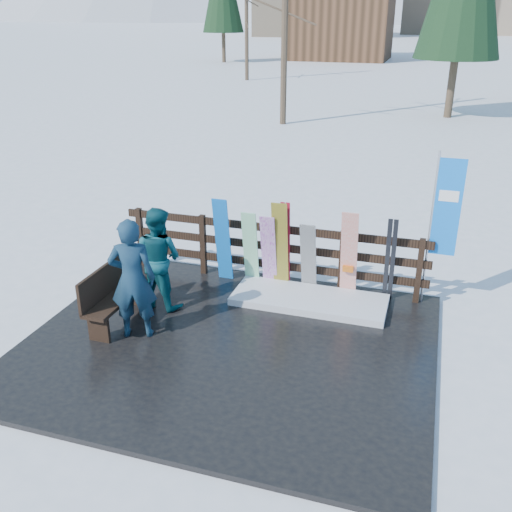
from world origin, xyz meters
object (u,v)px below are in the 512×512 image
(snowboard_3, at_px, (269,252))
(bench, at_px, (113,292))
(rental_flag, at_px, (443,213))
(snowboard_5, at_px, (349,255))
(person_back, at_px, (158,258))
(snowboard_2, at_px, (280,246))
(person_front, at_px, (133,279))
(snowboard_1, at_px, (250,249))
(snowboard_0, at_px, (223,240))
(snowboard_4, at_px, (308,258))

(snowboard_3, bearing_deg, bench, -135.98)
(bench, relative_size, rental_flag, 0.58)
(snowboard_5, xyz_separation_m, person_back, (-2.95, -1.17, 0.06))
(snowboard_2, height_order, person_front, person_front)
(bench, xyz_separation_m, snowboard_5, (3.39, 1.91, 0.29))
(snowboard_5, height_order, rental_flag, rental_flag)
(snowboard_1, distance_m, snowboard_3, 0.34)
(snowboard_2, distance_m, person_front, 2.74)
(snowboard_0, xyz_separation_m, snowboard_3, (0.86, 0.00, -0.11))
(snowboard_3, bearing_deg, snowboard_0, -180.00)
(snowboard_4, bearing_deg, snowboard_1, -180.00)
(snowboard_3, height_order, snowboard_4, snowboard_3)
(snowboard_1, relative_size, person_back, 0.83)
(snowboard_1, xyz_separation_m, person_front, (-1.12, -2.17, 0.23))
(person_back, bearing_deg, person_front, 106.91)
(snowboard_1, height_order, rental_flag, rental_flag)
(snowboard_2, bearing_deg, person_back, -146.11)
(rental_flag, bearing_deg, snowboard_5, -169.17)
(snowboard_0, height_order, rental_flag, rental_flag)
(snowboard_4, relative_size, rental_flag, 0.53)
(bench, relative_size, snowboard_2, 0.90)
(snowboard_1, relative_size, snowboard_2, 0.86)
(snowboard_5, distance_m, person_back, 3.17)
(snowboard_4, distance_m, person_front, 3.09)
(snowboard_1, relative_size, snowboard_5, 0.87)
(bench, bearing_deg, snowboard_3, 44.02)
(snowboard_1, height_order, person_back, person_back)
(person_front, relative_size, person_back, 1.09)
(rental_flag, height_order, person_back, rental_flag)
(snowboard_4, height_order, rental_flag, rental_flag)
(bench, bearing_deg, person_back, 59.28)
(bench, xyz_separation_m, rental_flag, (4.80, 2.18, 1.09))
(snowboard_0, height_order, snowboard_3, snowboard_0)
(snowboard_3, distance_m, snowboard_4, 0.71)
(snowboard_1, distance_m, snowboard_4, 1.05)
(snowboard_4, bearing_deg, bench, -144.59)
(snowboard_0, relative_size, snowboard_5, 1.00)
(snowboard_3, bearing_deg, person_front, -123.89)
(snowboard_1, relative_size, person_front, 0.76)
(snowboard_1, distance_m, snowboard_2, 0.56)
(snowboard_5, distance_m, rental_flag, 1.65)
(snowboard_0, xyz_separation_m, person_back, (-0.68, -1.17, 0.05))
(bench, distance_m, snowboard_5, 3.90)
(snowboard_0, height_order, snowboard_1, snowboard_0)
(person_front, bearing_deg, rental_flag, -169.56)
(snowboard_0, xyz_separation_m, rental_flag, (3.67, 0.27, 0.80))
(snowboard_2, xyz_separation_m, snowboard_4, (0.51, 0.00, -0.16))
(rental_flag, bearing_deg, snowboard_3, -174.52)
(bench, height_order, snowboard_0, snowboard_0)
(snowboard_2, relative_size, person_front, 0.88)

